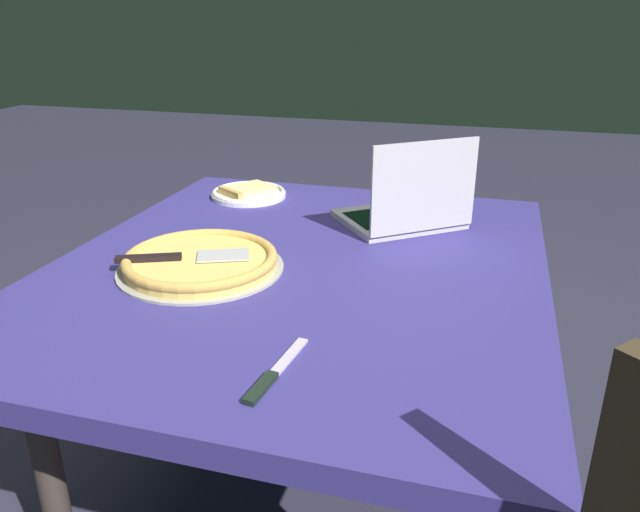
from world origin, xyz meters
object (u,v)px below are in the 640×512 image
laptop (406,209)px  pizza_tray (200,261)px  table_knife (272,375)px  pizza_plate (248,193)px  dining_table (300,287)px

laptop → pizza_tray: 0.58m
laptop → table_knife: 0.79m
pizza_plate → table_knife: size_ratio=1.11×
dining_table → pizza_plate: (-0.46, -0.31, 0.08)m
laptop → table_knife: (0.79, -0.09, -0.05)m
dining_table → table_knife: 0.49m
pizza_tray → dining_table: bearing=117.8°
laptop → pizza_plate: 0.53m
laptop → pizza_plate: bearing=-105.6°
laptop → pizza_plate: (-0.14, -0.51, -0.04)m
pizza_plate → pizza_tray: 0.57m
laptop → table_knife: size_ratio=1.88×
dining_table → table_knife: (0.47, 0.10, 0.07)m
dining_table → pizza_plate: bearing=-145.4°
dining_table → table_knife: table_knife is taller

